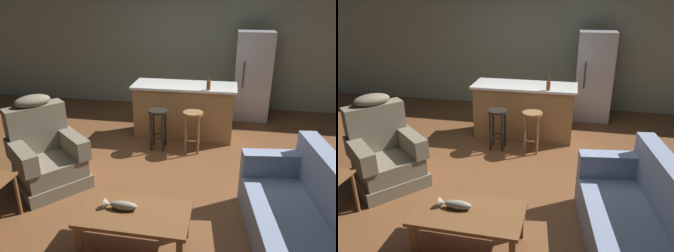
% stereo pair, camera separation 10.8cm
% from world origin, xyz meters
% --- Properties ---
extents(ground_plane, '(12.00, 12.00, 0.00)m').
position_xyz_m(ground_plane, '(0.00, 0.00, 0.00)').
color(ground_plane, brown).
extents(back_wall, '(12.00, 0.05, 2.60)m').
position_xyz_m(back_wall, '(0.00, 3.12, 1.30)').
color(back_wall, '#9EA88E').
rests_on(back_wall, ground_plane).
extents(coffee_table, '(1.10, 0.60, 0.42)m').
position_xyz_m(coffee_table, '(-0.10, -1.58, 0.36)').
color(coffee_table, brown).
rests_on(coffee_table, ground_plane).
extents(fish_figurine, '(0.34, 0.10, 0.10)m').
position_xyz_m(fish_figurine, '(-0.25, -1.56, 0.46)').
color(fish_figurine, '#4C3823').
rests_on(fish_figurine, coffee_table).
extents(couch, '(1.09, 2.00, 0.94)m').
position_xyz_m(couch, '(1.55, -1.39, 0.34)').
color(couch, '#8493B2').
rests_on(couch, ground_plane).
extents(recliner_near_lamp, '(1.18, 1.18, 1.20)m').
position_xyz_m(recliner_near_lamp, '(-1.59, -0.60, 0.42)').
color(recliner_near_lamp, '#756B56').
rests_on(recliner_near_lamp, ground_plane).
extents(kitchen_island, '(1.80, 0.70, 0.95)m').
position_xyz_m(kitchen_island, '(0.00, 1.35, 0.48)').
color(kitchen_island, '#9E7042').
rests_on(kitchen_island, ground_plane).
extents(bar_stool_left, '(0.32, 0.32, 0.68)m').
position_xyz_m(bar_stool_left, '(-0.34, 0.72, 0.47)').
color(bar_stool_left, black).
rests_on(bar_stool_left, ground_plane).
extents(bar_stool_right, '(0.32, 0.32, 0.68)m').
position_xyz_m(bar_stool_right, '(0.23, 0.72, 0.47)').
color(bar_stool_right, olive).
rests_on(bar_stool_right, ground_plane).
extents(refrigerator, '(0.70, 0.69, 1.76)m').
position_xyz_m(refrigerator, '(1.22, 2.55, 0.88)').
color(refrigerator, '#B7B7BC').
rests_on(refrigerator, ground_plane).
extents(bottle_tall_green, '(0.07, 0.07, 0.22)m').
position_xyz_m(bottle_tall_green, '(0.43, 1.08, 1.03)').
color(bottle_tall_green, brown).
rests_on(bottle_tall_green, kitchen_island).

